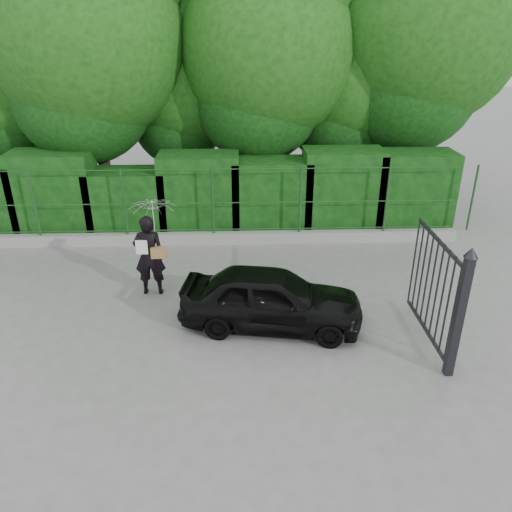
{
  "coord_description": "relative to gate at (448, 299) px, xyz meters",
  "views": [
    {
      "loc": [
        1.09,
        -7.93,
        5.44
      ],
      "look_at": [
        1.42,
        1.3,
        1.1
      ],
      "focal_mm": 35.0,
      "sensor_mm": 36.0,
      "label": 1
    }
  ],
  "objects": [
    {
      "name": "fence",
      "position": [
        -4.38,
        5.22,
        0.01
      ],
      "size": [
        14.13,
        0.06,
        1.8
      ],
      "color": "#1C481C",
      "rests_on": "kerb"
    },
    {
      "name": "woman",
      "position": [
        -5.36,
        2.58,
        0.21
      ],
      "size": [
        0.98,
        1.0,
        2.14
      ],
      "color": "black",
      "rests_on": "ground"
    },
    {
      "name": "gate",
      "position": [
        0.0,
        0.0,
        0.0
      ],
      "size": [
        0.22,
        2.33,
        2.36
      ],
      "color": "black",
      "rests_on": "ground"
    },
    {
      "name": "trees",
      "position": [
        -3.46,
        8.46,
        3.43
      ],
      "size": [
        17.1,
        6.15,
        8.08
      ],
      "color": "black",
      "rests_on": "ground"
    },
    {
      "name": "kerb",
      "position": [
        -4.6,
        5.22,
        -1.04
      ],
      "size": [
        14.0,
        0.25,
        0.3
      ],
      "primitive_type": "cube",
      "color": "#9E9E99",
      "rests_on": "ground"
    },
    {
      "name": "ground",
      "position": [
        -4.6,
        0.72,
        -1.19
      ],
      "size": [
        80.0,
        80.0,
        0.0
      ],
      "primitive_type": "plane",
      "color": "gray"
    },
    {
      "name": "hedge",
      "position": [
        -4.47,
        6.22,
        -0.12
      ],
      "size": [
        14.2,
        1.2,
        2.3
      ],
      "color": "black",
      "rests_on": "ground"
    },
    {
      "name": "car",
      "position": [
        -2.91,
        1.16,
        -0.59
      ],
      "size": [
        3.7,
        1.97,
        1.2
      ],
      "primitive_type": "imported",
      "rotation": [
        0.0,
        0.0,
        1.41
      ],
      "color": "black",
      "rests_on": "ground"
    }
  ]
}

